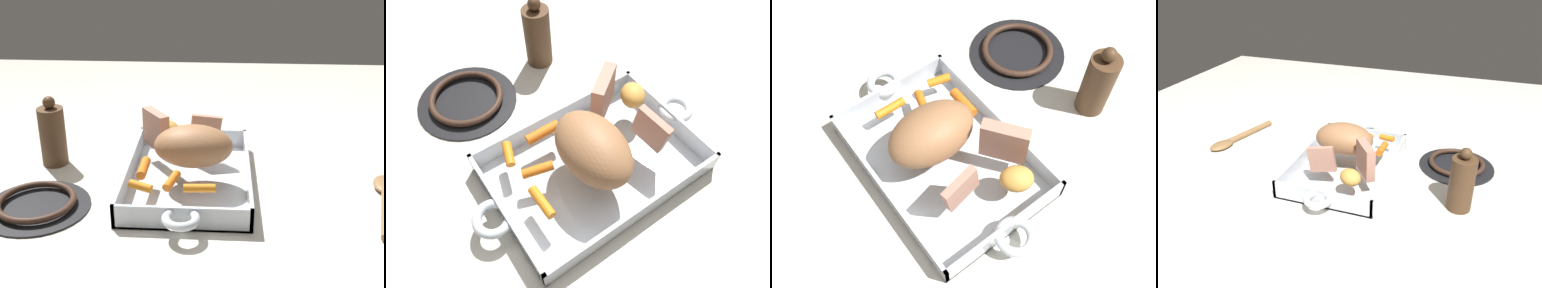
{
  "view_description": "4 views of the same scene",
  "coord_description": "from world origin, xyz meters",
  "views": [
    {
      "loc": [
        0.88,
        0.06,
        0.48
      ],
      "look_at": [
        -0.02,
        0.01,
        0.08
      ],
      "focal_mm": 46.82,
      "sensor_mm": 36.0,
      "label": 1
    },
    {
      "loc": [
        0.21,
        0.25,
        0.54
      ],
      "look_at": [
        0.02,
        -0.02,
        0.07
      ],
      "focal_mm": 33.26,
      "sensor_mm": 36.0,
      "label": 2
    },
    {
      "loc": [
        -0.31,
        0.19,
        0.66
      ],
      "look_at": [
        -0.03,
        -0.03,
        0.07
      ],
      "focal_mm": 40.19,
      "sensor_mm": 36.0,
      "label": 3
    },
    {
      "loc": [
        -0.82,
        -0.29,
        0.53
      ],
      "look_at": [
        0.01,
        -0.0,
        0.07
      ],
      "focal_mm": 36.15,
      "sensor_mm": 36.0,
      "label": 4
    }
  ],
  "objects": [
    {
      "name": "ground_plane",
      "position": [
        0.0,
        0.0,
        0.0
      ],
      "size": [
        1.86,
        1.86,
        0.0
      ],
      "primitive_type": "plane",
      "color": "silver"
    },
    {
      "name": "roasting_dish",
      "position": [
        0.0,
        0.0,
        0.01
      ],
      "size": [
        0.44,
        0.24,
        0.05
      ],
      "color": "silver",
      "rests_on": "ground_plane"
    },
    {
      "name": "pork_roast",
      "position": [
        0.01,
        0.01,
        0.09
      ],
      "size": [
        0.1,
        0.15,
        0.08
      ],
      "primitive_type": "ellipsoid",
      "rotation": [
        0.0,
        0.0,
        1.57
      ],
      "color": "#9E6B44",
      "rests_on": "roasting_dish"
    },
    {
      "name": "roast_slice_thin",
      "position": [
        -0.07,
        -0.07,
        0.08
      ],
      "size": [
        0.08,
        0.06,
        0.08
      ],
      "primitive_type": "cube",
      "rotation": [
        -0.0,
        0.0,
        2.2
      ],
      "color": "tan",
      "rests_on": "roasting_dish"
    },
    {
      "name": "roast_slice_outer",
      "position": [
        -0.09,
        0.03,
        0.08
      ],
      "size": [
        0.02,
        0.07,
        0.07
      ],
      "primitive_type": "cube",
      "rotation": [
        -0.13,
        0.0,
        0.14
      ],
      "color": "tan",
      "rests_on": "roasting_dish"
    },
    {
      "name": "baby_carrot_northwest",
      "position": [
        0.12,
        -0.08,
        0.05
      ],
      "size": [
        0.03,
        0.05,
        0.02
      ],
      "primitive_type": "cylinder",
      "rotation": [
        1.48,
        0.0,
        5.96
      ],
      "color": "orange",
      "rests_on": "roasting_dish"
    },
    {
      "name": "baby_carrot_long",
      "position": [
        0.12,
        0.03,
        0.05
      ],
      "size": [
        0.02,
        0.06,
        0.02
      ],
      "primitive_type": "cylinder",
      "rotation": [
        1.55,
        0.0,
        3.15
      ],
      "color": "orange",
      "rests_on": "roasting_dish"
    },
    {
      "name": "baby_carrot_southeast",
      "position": [
        0.09,
        -0.02,
        0.05
      ],
      "size": [
        0.05,
        0.03,
        0.02
      ],
      "primitive_type": "cylinder",
      "rotation": [
        1.49,
        0.0,
        4.41
      ],
      "color": "orange",
      "rests_on": "roasting_dish"
    },
    {
      "name": "baby_carrot_center_right",
      "position": [
        0.05,
        -0.08,
        0.05
      ],
      "size": [
        0.06,
        0.02,
        0.02
      ],
      "primitive_type": "cylinder",
      "rotation": [
        1.61,
        0.0,
        1.54
      ],
      "color": "orange",
      "rests_on": "roasting_dish"
    },
    {
      "name": "potato_golden_large",
      "position": [
        -0.13,
        -0.05,
        0.06
      ],
      "size": [
        0.07,
        0.07,
        0.04
      ],
      "primitive_type": "ellipsoid",
      "rotation": [
        0.0,
        0.0,
        4.11
      ],
      "color": "gold",
      "rests_on": "roasting_dish"
    },
    {
      "name": "stove_burner_rear",
      "position": [
        0.11,
        -0.27,
        0.01
      ],
      "size": [
        0.2,
        0.2,
        0.02
      ],
      "color": "black",
      "rests_on": "ground_plane"
    },
    {
      "name": "pepper_mill",
      "position": [
        -0.07,
        -0.29,
        0.07
      ],
      "size": [
        0.05,
        0.05,
        0.15
      ],
      "color": "#4C331E",
      "rests_on": "ground_plane"
    }
  ]
}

